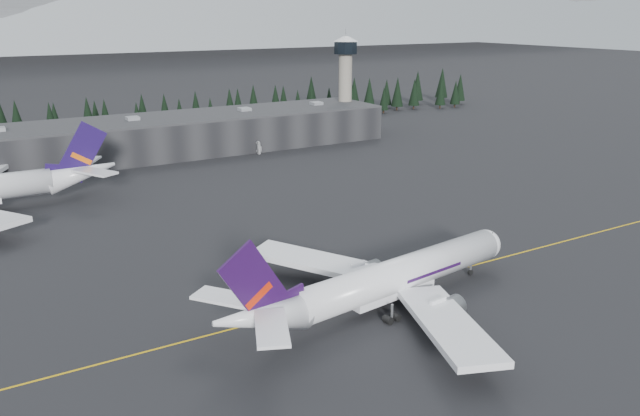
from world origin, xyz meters
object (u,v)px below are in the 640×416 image
terminal (164,136)px  gse_vehicle_b (259,152)px  control_tower (345,74)px  gse_vehicle_a (6,194)px  jet_main (380,282)px

terminal → gse_vehicle_b: terminal is taller
terminal → control_tower: control_tower is taller
gse_vehicle_a → gse_vehicle_b: size_ratio=1.23×
jet_main → gse_vehicle_b: size_ratio=12.93×
gse_vehicle_a → control_tower: bearing=1.9°
terminal → control_tower: (75.00, 3.00, 17.11)m
jet_main → gse_vehicle_a: (-46.74, 102.86, -4.21)m
terminal → gse_vehicle_b: bearing=-31.1°
control_tower → jet_main: 159.15m
terminal → control_tower: 76.98m
control_tower → jet_main: bearing=-120.5°
terminal → gse_vehicle_a: terminal is taller
jet_main → gse_vehicle_a: bearing=106.9°
gse_vehicle_a → gse_vehicle_b: gse_vehicle_a is taller
terminal → gse_vehicle_b: size_ratio=34.42×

